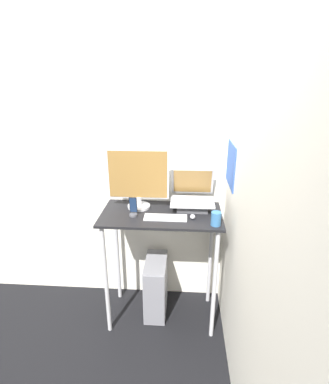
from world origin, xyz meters
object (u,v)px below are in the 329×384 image
computer_tower (156,286)px  laptop (192,200)px  cell_phone (133,210)px  keyboard (166,217)px  mouse (193,217)px  monitor (138,180)px

computer_tower → laptop: bearing=12.1°
cell_phone → computer_tower: cell_phone is taller
laptop → keyboard: size_ratio=1.07×
cell_phone → computer_tower: bearing=35.3°
mouse → computer_tower: mouse is taller
laptop → computer_tower: (-0.30, -0.06, -0.83)m
cell_phone → computer_tower: 0.83m
mouse → monitor: bearing=157.9°
monitor → computer_tower: size_ratio=0.94×
laptop → keyboard: bearing=-134.4°
cell_phone → computer_tower: (0.16, 0.11, -0.80)m
computer_tower → mouse: bearing=-23.2°
monitor → cell_phone: monitor is taller
monitor → mouse: size_ratio=7.46×
mouse → computer_tower: (-0.30, 0.13, -0.77)m
monitor → keyboard: (0.23, -0.19, -0.23)m
laptop → keyboard: (-0.20, -0.21, -0.07)m
mouse → computer_tower: size_ratio=0.13×
keyboard → computer_tower: size_ratio=0.62×
laptop → cell_phone: laptop is taller
mouse → cell_phone: bearing=177.8°
mouse → cell_phone: (-0.46, 0.02, 0.04)m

